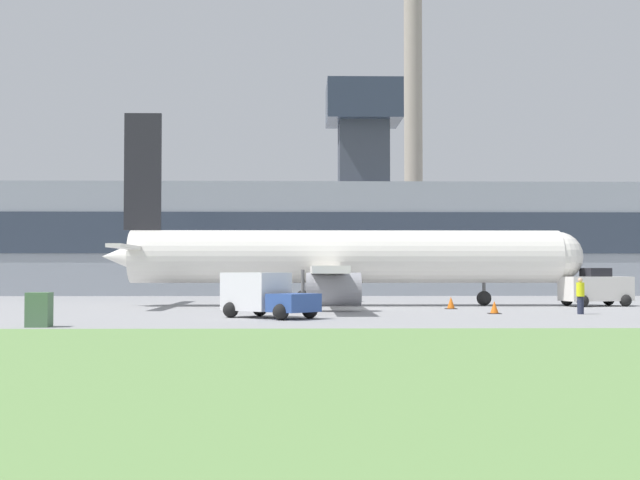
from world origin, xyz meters
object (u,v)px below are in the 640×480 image
airplane (338,258)px  fuel_truck (264,296)px  ground_crew_person (580,296)px  pushback_tug (596,289)px

airplane → fuel_truck: size_ratio=6.28×
fuel_truck → airplane: bearing=74.0°
airplane → ground_crew_person: (11.22, -10.23, -1.94)m
pushback_tug → ground_crew_person: bearing=-112.4°
airplane → fuel_truck: airplane is taller
fuel_truck → ground_crew_person: fuel_truck is taller
airplane → pushback_tug: (15.07, -0.92, -1.81)m
fuel_truck → ground_crew_person: 15.30m
pushback_tug → ground_crew_person: size_ratio=2.45×
pushback_tug → airplane: bearing=176.5°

